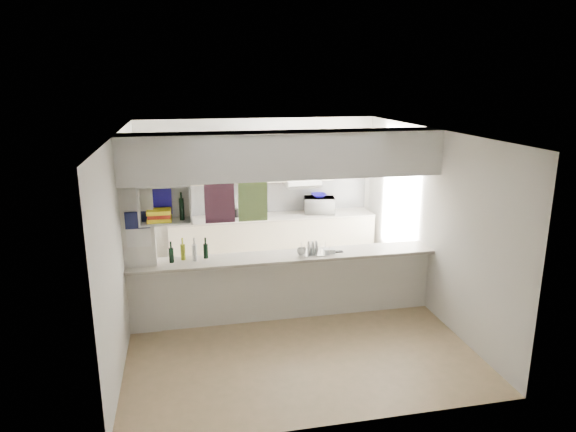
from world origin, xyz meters
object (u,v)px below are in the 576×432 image
object	(u,v)px
bowl	(319,195)
wine_bottles	(189,252)
microwave	(319,205)
dish_rack	(315,248)

from	to	relation	value
bowl	wine_bottles	xyz separation A→B (m)	(-2.33, -2.06, -0.21)
microwave	wine_bottles	distance (m)	3.12
bowl	dish_rack	xyz separation A→B (m)	(-0.63, -2.14, -0.25)
bowl	microwave	bearing A→B (deg)	-23.29
microwave	bowl	world-z (taller)	bowl
bowl	wine_bottles	world-z (taller)	bowl
microwave	dish_rack	xyz separation A→B (m)	(-0.64, -2.14, -0.07)
bowl	dish_rack	size ratio (longest dim) A/B	0.73
microwave	dish_rack	bearing A→B (deg)	83.44
dish_rack	wine_bottles	xyz separation A→B (m)	(-1.71, 0.08, 0.04)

